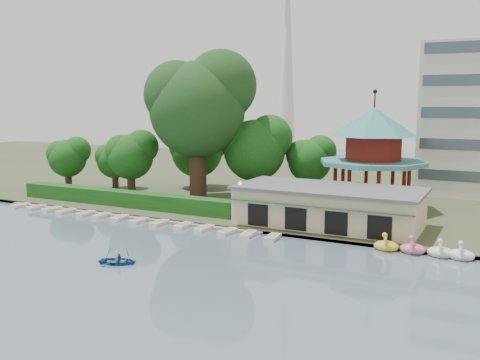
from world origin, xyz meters
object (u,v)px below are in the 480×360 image
Objects in this scene: pavilion at (373,148)px; rowboat_with_passengers at (118,258)px; dock at (125,216)px; boathouse at (328,206)px; big_tree at (199,102)px.

pavilion is 32.60m from rowboat_with_passengers.
dock is at bearing 126.99° from rowboat_with_passengers.
dock is 17.61m from rowboat_with_passengers.
rowboat_with_passengers is (10.60, -14.07, 0.32)m from dock.
boathouse is at bearing -101.28° from pavilion.
big_tree is (-18.84, 6.22, 10.37)m from boathouse.
boathouse is 0.99× the size of big_tree.
dock is at bearing -148.34° from pavilion.
pavilion is 0.72× the size of big_tree.
dock is 17.03m from big_tree.
boathouse is 11.43m from pavilion.
big_tree reaches higher than pavilion.
pavilion is (24.00, 14.80, 7.36)m from dock.
rowboat_with_passengers is at bearing -53.01° from dock.
boathouse is at bearing 58.81° from rowboat_with_passengers.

